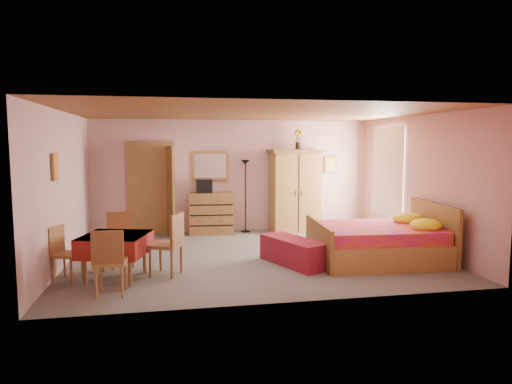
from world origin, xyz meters
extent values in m
plane|color=slate|center=(0.00, 0.00, 0.00)|extent=(6.50, 6.50, 0.00)
plane|color=brown|center=(0.00, 0.00, 2.60)|extent=(6.50, 6.50, 0.00)
cube|color=#C89291|center=(0.00, 2.50, 1.30)|extent=(6.50, 0.10, 2.60)
cube|color=#C89291|center=(0.00, -2.50, 1.30)|extent=(6.50, 0.10, 2.60)
cube|color=#C89291|center=(-3.25, 0.00, 1.30)|extent=(0.10, 5.00, 2.60)
cube|color=#C89291|center=(3.25, 0.00, 1.30)|extent=(0.10, 5.00, 2.60)
cube|color=#9E6B35|center=(-1.90, 2.47, 1.02)|extent=(1.06, 0.12, 2.15)
cube|color=white|center=(3.21, 1.20, 1.45)|extent=(0.08, 1.40, 1.95)
cube|color=orange|center=(-3.22, -0.60, 1.70)|extent=(0.04, 0.32, 0.42)
cube|color=#D8BF59|center=(2.35, 2.47, 1.55)|extent=(0.30, 0.04, 0.40)
cube|color=#936132|center=(-0.57, 2.24, 0.47)|extent=(1.03, 0.56, 0.94)
cube|color=silver|center=(-0.57, 2.45, 1.55)|extent=(0.84, 0.12, 0.67)
cube|color=black|center=(-0.72, 2.28, 1.10)|extent=(0.35, 0.27, 0.31)
cube|color=black|center=(0.23, 2.31, 0.84)|extent=(0.22, 0.22, 1.68)
cube|color=#A87839|center=(1.38, 2.18, 0.96)|extent=(1.27, 0.72, 1.92)
cube|color=yellow|center=(1.45, 2.18, 2.15)|extent=(0.19, 0.19, 0.46)
cube|color=#B9127B|center=(2.07, -0.72, 0.51)|extent=(2.32, 1.89, 1.02)
cube|color=maroon|center=(0.57, -0.70, 0.22)|extent=(0.97, 1.42, 0.44)
cube|color=maroon|center=(-2.32, -0.98, 0.34)|extent=(1.13, 1.13, 0.68)
cube|color=#AB763A|center=(-2.30, -1.72, 0.46)|extent=(0.43, 0.43, 0.92)
cube|color=#9D6A35|center=(-2.31, -0.26, 0.45)|extent=(0.49, 0.49, 0.91)
cube|color=#AE6E3B|center=(-3.02, -0.95, 0.41)|extent=(0.48, 0.48, 0.82)
cube|color=#9A5F34|center=(-1.57, -0.92, 0.49)|extent=(0.59, 0.59, 0.98)
camera|label=1|loc=(-1.48, -8.06, 2.05)|focal=32.00mm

